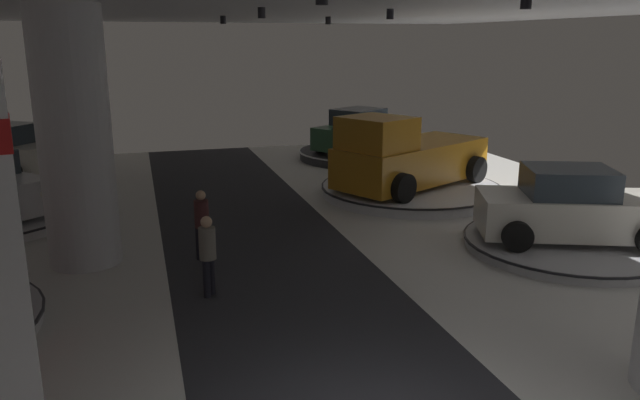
{
  "coord_description": "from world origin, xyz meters",
  "views": [
    {
      "loc": [
        -2.57,
        -5.75,
        4.78
      ],
      "look_at": [
        1.12,
        6.71,
        1.4
      ],
      "focal_mm": 34.68,
      "sensor_mm": 36.0,
      "label": 1
    }
  ],
  "objects_px": {
    "column_left": "(75,139)",
    "display_platform_deep_right": "(360,154)",
    "display_car_deep_left": "(1,151)",
    "visitor_walking_far": "(208,251)",
    "display_car_deep_right": "(360,132)",
    "display_platform_deep_left": "(4,177)",
    "display_platform_mid_right": "(569,243)",
    "display_car_mid_right": "(571,208)",
    "visitor_walking_near": "(202,220)",
    "pickup_truck_far_right": "(406,157)",
    "display_platform_far_right": "(411,190)"
  },
  "relations": [
    {
      "from": "display_car_deep_right",
      "to": "display_car_mid_right",
      "type": "xyz_separation_m",
      "value": [
        0.79,
        -12.09,
        -0.13
      ]
    },
    {
      "from": "display_platform_deep_right",
      "to": "display_car_deep_right",
      "type": "relative_size",
      "value": 1.12
    },
    {
      "from": "pickup_truck_far_right",
      "to": "visitor_walking_far",
      "type": "bearing_deg",
      "value": -138.26
    },
    {
      "from": "pickup_truck_far_right",
      "to": "display_platform_mid_right",
      "type": "bearing_deg",
      "value": -73.61
    },
    {
      "from": "column_left",
      "to": "display_platform_deep_right",
      "type": "distance_m",
      "value": 14.27
    },
    {
      "from": "pickup_truck_far_right",
      "to": "display_platform_deep_left",
      "type": "height_order",
      "value": "pickup_truck_far_right"
    },
    {
      "from": "pickup_truck_far_right",
      "to": "display_car_mid_right",
      "type": "xyz_separation_m",
      "value": [
        1.64,
        -5.66,
        -0.25
      ]
    },
    {
      "from": "column_left",
      "to": "display_platform_far_right",
      "type": "distance_m",
      "value": 10.4
    },
    {
      "from": "display_car_deep_left",
      "to": "visitor_walking_near",
      "type": "distance_m",
      "value": 11.44
    },
    {
      "from": "display_car_deep_left",
      "to": "visitor_walking_far",
      "type": "distance_m",
      "value": 13.24
    },
    {
      "from": "display_platform_deep_left",
      "to": "visitor_walking_near",
      "type": "relative_size",
      "value": 2.99
    },
    {
      "from": "display_car_deep_left",
      "to": "display_platform_deep_left",
      "type": "bearing_deg",
      "value": 144.89
    },
    {
      "from": "display_platform_far_right",
      "to": "display_car_mid_right",
      "type": "height_order",
      "value": "display_car_mid_right"
    },
    {
      "from": "display_platform_far_right",
      "to": "pickup_truck_far_right",
      "type": "height_order",
      "value": "pickup_truck_far_right"
    },
    {
      "from": "display_platform_mid_right",
      "to": "visitor_walking_near",
      "type": "height_order",
      "value": "visitor_walking_near"
    },
    {
      "from": "display_platform_deep_right",
      "to": "display_platform_mid_right",
      "type": "bearing_deg",
      "value": -86.27
    },
    {
      "from": "display_platform_deep_left",
      "to": "visitor_walking_near",
      "type": "distance_m",
      "value": 11.49
    },
    {
      "from": "display_platform_deep_left",
      "to": "display_car_deep_left",
      "type": "distance_m",
      "value": 0.9
    },
    {
      "from": "visitor_walking_far",
      "to": "display_platform_far_right",
      "type": "bearing_deg",
      "value": 41.25
    },
    {
      "from": "column_left",
      "to": "pickup_truck_far_right",
      "type": "relative_size",
      "value": 0.97
    },
    {
      "from": "visitor_walking_near",
      "to": "display_car_mid_right",
      "type": "bearing_deg",
      "value": -11.76
    },
    {
      "from": "display_platform_deep_right",
      "to": "visitor_walking_near",
      "type": "relative_size",
      "value": 3.18
    },
    {
      "from": "display_platform_far_right",
      "to": "display_platform_deep_right",
      "type": "distance_m",
      "value": 6.32
    },
    {
      "from": "display_car_deep_right",
      "to": "visitor_walking_far",
      "type": "xyz_separation_m",
      "value": [
        -7.61,
        -12.46,
        -0.23
      ]
    },
    {
      "from": "pickup_truck_far_right",
      "to": "display_car_deep_right",
      "type": "height_order",
      "value": "pickup_truck_far_right"
    },
    {
      "from": "pickup_truck_far_right",
      "to": "display_platform_mid_right",
      "type": "distance_m",
      "value": 6.02
    },
    {
      "from": "column_left",
      "to": "visitor_walking_far",
      "type": "distance_m",
      "value": 4.02
    },
    {
      "from": "visitor_walking_far",
      "to": "display_platform_deep_left",
      "type": "bearing_deg",
      "value": 115.4
    },
    {
      "from": "display_platform_far_right",
      "to": "display_car_mid_right",
      "type": "relative_size",
      "value": 1.24
    },
    {
      "from": "display_car_deep_right",
      "to": "display_platform_mid_right",
      "type": "xyz_separation_m",
      "value": [
        0.82,
        -12.1,
        -1.0
      ]
    },
    {
      "from": "display_platform_deep_left",
      "to": "display_platform_mid_right",
      "type": "bearing_deg",
      "value": -39.46
    },
    {
      "from": "display_car_mid_right",
      "to": "visitor_walking_far",
      "type": "relative_size",
      "value": 2.87
    },
    {
      "from": "display_car_deep_right",
      "to": "display_platform_mid_right",
      "type": "bearing_deg",
      "value": -86.14
    },
    {
      "from": "display_car_mid_right",
      "to": "display_car_deep_right",
      "type": "bearing_deg",
      "value": 93.73
    },
    {
      "from": "column_left",
      "to": "display_platform_mid_right",
      "type": "bearing_deg",
      "value": -11.97
    },
    {
      "from": "display_car_deep_right",
      "to": "display_platform_mid_right",
      "type": "height_order",
      "value": "display_car_deep_right"
    },
    {
      "from": "display_platform_deep_left",
      "to": "display_car_deep_left",
      "type": "bearing_deg",
      "value": -35.11
    },
    {
      "from": "display_car_mid_right",
      "to": "visitor_walking_far",
      "type": "height_order",
      "value": "display_car_mid_right"
    },
    {
      "from": "display_car_deep_right",
      "to": "display_platform_deep_left",
      "type": "relative_size",
      "value": 0.95
    },
    {
      "from": "column_left",
      "to": "display_platform_deep_right",
      "type": "height_order",
      "value": "column_left"
    },
    {
      "from": "pickup_truck_far_right",
      "to": "visitor_walking_far",
      "type": "xyz_separation_m",
      "value": [
        -6.76,
        -6.03,
        -0.35
      ]
    },
    {
      "from": "display_platform_deep_left",
      "to": "display_platform_mid_right",
      "type": "height_order",
      "value": "display_platform_deep_left"
    },
    {
      "from": "display_platform_deep_right",
      "to": "visitor_walking_far",
      "type": "bearing_deg",
      "value": -121.49
    },
    {
      "from": "visitor_walking_near",
      "to": "pickup_truck_far_right",
      "type": "bearing_deg",
      "value": 30.63
    },
    {
      "from": "column_left",
      "to": "display_platform_far_right",
      "type": "relative_size",
      "value": 0.97
    },
    {
      "from": "column_left",
      "to": "visitor_walking_far",
      "type": "xyz_separation_m",
      "value": [
        2.39,
        -2.65,
        -1.84
      ]
    },
    {
      "from": "display_car_deep_right",
      "to": "display_platform_deep_left",
      "type": "bearing_deg",
      "value": -177.94
    },
    {
      "from": "display_platform_deep_right",
      "to": "display_platform_deep_left",
      "type": "xyz_separation_m",
      "value": [
        -13.33,
        -0.5,
        -0.03
      ]
    },
    {
      "from": "pickup_truck_far_right",
      "to": "display_platform_mid_right",
      "type": "xyz_separation_m",
      "value": [
        1.67,
        -5.68,
        -1.12
      ]
    },
    {
      "from": "pickup_truck_far_right",
      "to": "display_car_mid_right",
      "type": "distance_m",
      "value": 5.9
    }
  ]
}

